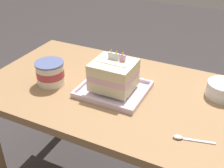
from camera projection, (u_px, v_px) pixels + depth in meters
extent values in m
cube|color=#9E754C|center=(110.00, 91.00, 1.32)|extent=(1.18, 0.71, 0.04)
cube|color=#9E754C|center=(60.00, 95.00, 1.93)|extent=(0.06, 0.06, 0.66)
cube|color=#9E754C|center=(224.00, 143.00, 1.53)|extent=(0.06, 0.06, 0.66)
cube|color=silver|center=(114.00, 91.00, 1.29)|extent=(0.29, 0.26, 0.01)
cube|color=silver|center=(101.00, 102.00, 1.19)|extent=(0.29, 0.01, 0.02)
cube|color=silver|center=(125.00, 76.00, 1.38)|extent=(0.29, 0.01, 0.02)
cube|color=silver|center=(86.00, 81.00, 1.34)|extent=(0.01, 0.23, 0.02)
cube|color=silver|center=(143.00, 96.00, 1.23)|extent=(0.01, 0.23, 0.02)
cube|color=beige|center=(114.00, 82.00, 1.27)|extent=(0.18, 0.16, 0.05)
cube|color=beige|center=(114.00, 75.00, 1.25)|extent=(0.18, 0.16, 0.03)
cube|color=beige|center=(114.00, 67.00, 1.23)|extent=(0.18, 0.16, 0.05)
cube|color=silver|center=(112.00, 63.00, 1.21)|extent=(0.14, 0.03, 0.00)
cube|color=white|center=(110.00, 55.00, 1.24)|extent=(0.02, 0.01, 0.03)
ellipsoid|color=yellow|center=(110.00, 51.00, 1.23)|extent=(0.01, 0.01, 0.01)
cube|color=white|center=(116.00, 57.00, 1.23)|extent=(0.02, 0.01, 0.03)
ellipsoid|color=yellow|center=(116.00, 52.00, 1.22)|extent=(0.01, 0.01, 0.01)
cube|color=#E099C6|center=(123.00, 58.00, 1.22)|extent=(0.02, 0.01, 0.03)
ellipsoid|color=yellow|center=(123.00, 54.00, 1.21)|extent=(0.01, 0.01, 0.01)
cylinder|color=white|center=(222.00, 93.00, 1.25)|extent=(0.14, 0.14, 0.03)
cylinder|color=white|center=(223.00, 90.00, 1.24)|extent=(0.14, 0.14, 0.03)
cylinder|color=white|center=(224.00, 86.00, 1.23)|extent=(0.14, 0.14, 0.03)
cylinder|color=silver|center=(50.00, 74.00, 1.33)|extent=(0.13, 0.13, 0.10)
cylinder|color=#B23D47|center=(50.00, 73.00, 1.32)|extent=(0.13, 0.13, 0.04)
cylinder|color=slate|center=(49.00, 63.00, 1.30)|extent=(0.13, 0.13, 0.01)
ellipsoid|color=silver|center=(178.00, 137.00, 1.02)|extent=(0.04, 0.03, 0.01)
cube|color=silver|center=(199.00, 141.00, 1.01)|extent=(0.11, 0.04, 0.00)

